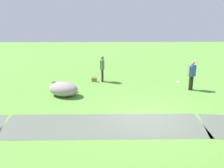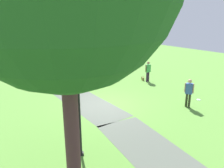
{
  "view_description": "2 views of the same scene",
  "coord_description": "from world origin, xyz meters",
  "px_view_note": "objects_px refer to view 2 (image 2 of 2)",
  "views": [
    {
      "loc": [
        1.73,
        9.74,
        4.51
      ],
      "look_at": [
        1.56,
        -0.03,
        1.49
      ],
      "focal_mm": 39.91,
      "sensor_mm": 36.0,
      "label": 1
    },
    {
      "loc": [
        -10.1,
        6.82,
        5.06
      ],
      "look_at": [
        0.65,
        -0.88,
        0.98
      ],
      "focal_mm": 35.67,
      "sensor_mm": 36.0,
      "label": 2
    }
  ],
  "objects_px": {
    "man_near_boulder": "(189,91)",
    "handbag_on_grass": "(143,79)",
    "lawn_boulder": "(106,77)",
    "lamp_post": "(79,104)",
    "frisbee_on_grass": "(198,100)",
    "woman_with_handbag": "(148,70)",
    "backpack_by_boulder": "(113,75)",
    "spare_backpack_on_lawn": "(115,79)"
  },
  "relations": [
    {
      "from": "frisbee_on_grass",
      "to": "lawn_boulder",
      "type": "bearing_deg",
      "value": 19.54
    },
    {
      "from": "man_near_boulder",
      "to": "backpack_by_boulder",
      "type": "relative_size",
      "value": 4.17
    },
    {
      "from": "woman_with_handbag",
      "to": "backpack_by_boulder",
      "type": "distance_m",
      "value": 3.19
    },
    {
      "from": "lamp_post",
      "to": "backpack_by_boulder",
      "type": "height_order",
      "value": "lamp_post"
    },
    {
      "from": "man_near_boulder",
      "to": "handbag_on_grass",
      "type": "distance_m",
      "value": 5.88
    },
    {
      "from": "man_near_boulder",
      "to": "woman_with_handbag",
      "type": "bearing_deg",
      "value": -19.01
    },
    {
      "from": "lawn_boulder",
      "to": "frisbee_on_grass",
      "type": "distance_m",
      "value": 7.19
    },
    {
      "from": "man_near_boulder",
      "to": "backpack_by_boulder",
      "type": "bearing_deg",
      "value": -2.32
    },
    {
      "from": "lamp_post",
      "to": "spare_backpack_on_lawn",
      "type": "distance_m",
      "value": 10.22
    },
    {
      "from": "woman_with_handbag",
      "to": "frisbee_on_grass",
      "type": "relative_size",
      "value": 6.7
    },
    {
      "from": "handbag_on_grass",
      "to": "backpack_by_boulder",
      "type": "distance_m",
      "value": 2.63
    },
    {
      "from": "lawn_boulder",
      "to": "man_near_boulder",
      "type": "xyz_separation_m",
      "value": [
        -7.06,
        -0.87,
        0.59
      ]
    },
    {
      "from": "lawn_boulder",
      "to": "man_near_boulder",
      "type": "bearing_deg",
      "value": -172.94
    },
    {
      "from": "lawn_boulder",
      "to": "frisbee_on_grass",
      "type": "xyz_separation_m",
      "value": [
        -6.76,
        -2.4,
        -0.36
      ]
    },
    {
      "from": "woman_with_handbag",
      "to": "handbag_on_grass",
      "type": "bearing_deg",
      "value": 3.69
    },
    {
      "from": "lamp_post",
      "to": "frisbee_on_grass",
      "type": "relative_size",
      "value": 13.8
    },
    {
      "from": "handbag_on_grass",
      "to": "frisbee_on_grass",
      "type": "bearing_deg",
      "value": 178.06
    },
    {
      "from": "woman_with_handbag",
      "to": "spare_backpack_on_lawn",
      "type": "xyz_separation_m",
      "value": [
        1.7,
        2.01,
        -0.75
      ]
    },
    {
      "from": "lamp_post",
      "to": "handbag_on_grass",
      "type": "distance_m",
      "value": 10.95
    },
    {
      "from": "man_near_boulder",
      "to": "lamp_post",
      "type": "bearing_deg",
      "value": 94.26
    },
    {
      "from": "woman_with_handbag",
      "to": "man_near_boulder",
      "type": "bearing_deg",
      "value": 160.99
    },
    {
      "from": "man_near_boulder",
      "to": "handbag_on_grass",
      "type": "xyz_separation_m",
      "value": [
        5.56,
        -1.71,
        -0.82
      ]
    },
    {
      "from": "handbag_on_grass",
      "to": "spare_backpack_on_lawn",
      "type": "relative_size",
      "value": 0.86
    },
    {
      "from": "lamp_post",
      "to": "backpack_by_boulder",
      "type": "relative_size",
      "value": 8.43
    },
    {
      "from": "woman_with_handbag",
      "to": "spare_backpack_on_lawn",
      "type": "relative_size",
      "value": 4.09
    },
    {
      "from": "spare_backpack_on_lawn",
      "to": "frisbee_on_grass",
      "type": "relative_size",
      "value": 1.64
    },
    {
      "from": "backpack_by_boulder",
      "to": "man_near_boulder",
      "type": "bearing_deg",
      "value": 177.68
    },
    {
      "from": "man_near_boulder",
      "to": "backpack_by_boulder",
      "type": "distance_m",
      "value": 7.84
    },
    {
      "from": "lawn_boulder",
      "to": "backpack_by_boulder",
      "type": "bearing_deg",
      "value": -58.09
    },
    {
      "from": "woman_with_handbag",
      "to": "spare_backpack_on_lawn",
      "type": "height_order",
      "value": "woman_with_handbag"
    },
    {
      "from": "handbag_on_grass",
      "to": "spare_backpack_on_lawn",
      "type": "distance_m",
      "value": 2.3
    },
    {
      "from": "woman_with_handbag",
      "to": "backpack_by_boulder",
      "type": "height_order",
      "value": "woman_with_handbag"
    },
    {
      "from": "lawn_boulder",
      "to": "lamp_post",
      "type": "bearing_deg",
      "value": 140.28
    },
    {
      "from": "backpack_by_boulder",
      "to": "spare_backpack_on_lawn",
      "type": "xyz_separation_m",
      "value": [
        -1.05,
        0.58,
        0.0
      ]
    },
    {
      "from": "lamp_post",
      "to": "man_near_boulder",
      "type": "distance_m",
      "value": 7.29
    },
    {
      "from": "handbag_on_grass",
      "to": "man_near_boulder",
      "type": "bearing_deg",
      "value": 162.96
    },
    {
      "from": "backpack_by_boulder",
      "to": "woman_with_handbag",
      "type": "bearing_deg",
      "value": -152.65
    },
    {
      "from": "handbag_on_grass",
      "to": "spare_backpack_on_lawn",
      "type": "xyz_separation_m",
      "value": [
        1.18,
        1.97,
        0.05
      ]
    },
    {
      "from": "man_near_boulder",
      "to": "handbag_on_grass",
      "type": "height_order",
      "value": "man_near_boulder"
    },
    {
      "from": "lamp_post",
      "to": "handbag_on_grass",
      "type": "height_order",
      "value": "lamp_post"
    },
    {
      "from": "handbag_on_grass",
      "to": "backpack_by_boulder",
      "type": "bearing_deg",
      "value": 31.89
    },
    {
      "from": "backpack_by_boulder",
      "to": "frisbee_on_grass",
      "type": "bearing_deg",
      "value": -170.84
    }
  ]
}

